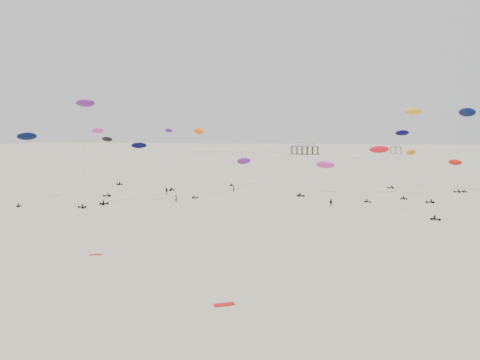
% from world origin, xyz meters
% --- Properties ---
extents(ground_plane, '(900.00, 900.00, 0.00)m').
position_xyz_m(ground_plane, '(0.00, 200.00, 0.00)').
color(ground_plane, beige).
extents(pavilion_main, '(21.00, 13.00, 9.80)m').
position_xyz_m(pavilion_main, '(-10.00, 350.00, 4.22)').
color(pavilion_main, brown).
rests_on(pavilion_main, ground).
extents(pavilion_small, '(9.00, 7.00, 8.00)m').
position_xyz_m(pavilion_small, '(60.00, 380.00, 3.49)').
color(pavilion_small, brown).
rests_on(pavilion_small, ground).
extents(pier_fence, '(80.20, 0.20, 1.50)m').
position_xyz_m(pier_fence, '(-62.00, 350.00, 0.77)').
color(pier_fence, black).
rests_on(pier_fence, ground).
extents(rig_0, '(9.59, 9.90, 16.11)m').
position_xyz_m(rig_0, '(-30.50, 92.68, 9.15)').
color(rig_0, black).
rests_on(rig_0, ground).
extents(rig_1, '(6.35, 17.21, 18.31)m').
position_xyz_m(rig_1, '(41.91, 119.15, 8.20)').
color(rig_1, black).
rests_on(rig_1, ground).
extents(rig_2, '(7.07, 12.39, 20.26)m').
position_xyz_m(rig_2, '(-30.64, 122.50, 9.44)').
color(rig_2, black).
rests_on(rig_2, ground).
extents(rig_3, '(10.18, 16.75, 21.14)m').
position_xyz_m(rig_3, '(-58.78, 92.38, 14.93)').
color(rig_3, black).
rests_on(rig_3, ground).
extents(rig_4, '(4.52, 7.00, 19.10)m').
position_xyz_m(rig_4, '(-16.38, 107.31, 14.88)').
color(rig_4, black).
rests_on(rig_4, ground).
extents(rig_5, '(10.19, 13.17, 16.22)m').
position_xyz_m(rig_5, '(32.92, 123.91, 11.54)').
color(rig_5, black).
rests_on(rig_5, ground).
extents(rig_6, '(9.21, 9.53, 19.03)m').
position_xyz_m(rig_6, '(37.89, 89.76, 10.08)').
color(rig_6, black).
rests_on(rig_6, ground).
extents(rig_7, '(5.38, 6.32, 25.04)m').
position_xyz_m(rig_7, '(57.37, 135.49, 21.66)').
color(rig_7, black).
rests_on(rig_7, ground).
extents(rig_8, '(5.09, 7.64, 25.99)m').
position_xyz_m(rig_8, '(-38.23, 87.21, 20.47)').
color(rig_8, black).
rests_on(rig_8, ground).
extents(rig_9, '(10.14, 6.56, 25.46)m').
position_xyz_m(rig_9, '(42.40, 142.36, 20.34)').
color(rig_9, black).
rests_on(rig_9, ground).
extents(rig_10, '(6.02, 4.03, 12.17)m').
position_xyz_m(rig_10, '(26.66, 108.15, 7.31)').
color(rig_10, black).
rests_on(rig_10, ground).
extents(rig_11, '(8.47, 8.65, 19.27)m').
position_xyz_m(rig_11, '(-44.39, 105.18, 11.46)').
color(rig_11, black).
rests_on(rig_11, ground).
extents(rig_12, '(4.77, 15.02, 13.96)m').
position_xyz_m(rig_12, '(56.34, 142.01, 6.37)').
color(rig_12, black).
rests_on(rig_12, ground).
extents(rig_13, '(10.41, 13.92, 13.64)m').
position_xyz_m(rig_13, '(16.33, 122.98, 7.19)').
color(rig_13, black).
rests_on(rig_13, ground).
extents(rig_14, '(6.75, 7.77, 9.59)m').
position_xyz_m(rig_14, '(-10.93, 137.62, 7.05)').
color(rig_14, black).
rests_on(rig_14, ground).
extents(rig_16, '(10.56, 7.81, 16.79)m').
position_xyz_m(rig_16, '(-55.91, 131.39, 11.21)').
color(rig_16, black).
rests_on(rig_16, ground).
extents(spectator_0, '(0.96, 1.01, 2.30)m').
position_xyz_m(spectator_0, '(-18.63, 96.24, 0.00)').
color(spectator_0, black).
rests_on(spectator_0, ground).
extents(spectator_1, '(1.11, 0.74, 2.12)m').
position_xyz_m(spectator_1, '(19.99, 98.94, 0.00)').
color(spectator_1, black).
rests_on(spectator_1, ground).
extents(spectator_2, '(1.43, 0.89, 2.30)m').
position_xyz_m(spectator_2, '(-26.60, 109.44, 0.00)').
color(spectator_2, black).
rests_on(spectator_2, ground).
extents(spectator_3, '(0.87, 0.81, 1.97)m').
position_xyz_m(spectator_3, '(-9.35, 119.37, 0.00)').
color(spectator_3, black).
rests_on(spectator_3, ground).
extents(grounded_kite_a, '(2.35, 1.89, 0.08)m').
position_xyz_m(grounded_kite_a, '(11.68, 30.99, 0.00)').
color(grounded_kite_a, '#B70F0B').
rests_on(grounded_kite_a, ground).
extents(grounded_kite_b, '(1.93, 1.30, 0.07)m').
position_xyz_m(grounded_kite_b, '(-11.86, 45.79, 0.00)').
color(grounded_kite_b, red).
rests_on(grounded_kite_b, ground).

